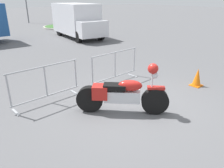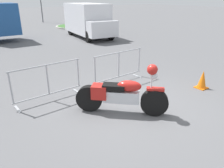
% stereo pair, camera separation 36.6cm
% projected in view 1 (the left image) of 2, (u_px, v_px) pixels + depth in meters
% --- Properties ---
extents(ground_plane, '(120.00, 120.00, 0.00)m').
position_uv_depth(ground_plane, '(129.00, 104.00, 6.02)').
color(ground_plane, '#5B5B5E').
extents(motorcycle, '(1.80, 1.74, 1.31)m').
position_uv_depth(motorcycle, '(122.00, 94.00, 5.43)').
color(motorcycle, black).
rests_on(motorcycle, ground).
extents(crowd_barrier_near, '(2.04, 0.55, 1.07)m').
position_uv_depth(crowd_barrier_near, '(46.00, 84.00, 5.93)').
color(crowd_barrier_near, '#9EA0A5').
rests_on(crowd_barrier_near, ground).
extents(crowd_barrier_far, '(2.04, 0.55, 1.07)m').
position_uv_depth(crowd_barrier_far, '(115.00, 67.00, 7.38)').
color(crowd_barrier_far, '#9EA0A5').
rests_on(crowd_barrier_far, ground).
extents(delivery_van, '(2.49, 5.19, 2.31)m').
position_uv_depth(delivery_van, '(77.00, 20.00, 15.43)').
color(delivery_van, silver).
rests_on(delivery_van, ground).
extents(planter_island, '(3.77, 3.77, 1.19)m').
position_uv_depth(planter_island, '(64.00, 24.00, 20.53)').
color(planter_island, '#ADA89E').
rests_on(planter_island, ground).
extents(traffic_cone, '(0.34, 0.34, 0.59)m').
position_uv_depth(traffic_cone, '(197.00, 78.00, 7.16)').
color(traffic_cone, orange).
rests_on(traffic_cone, ground).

